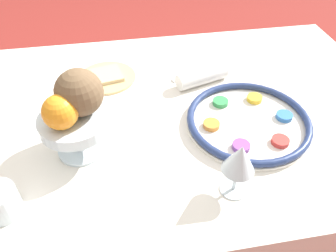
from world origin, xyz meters
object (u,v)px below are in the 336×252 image
at_px(wine_glass, 240,160).
at_px(cup_near, 0,202).
at_px(seder_plate, 248,121).
at_px(coconut, 79,93).
at_px(bread_plate, 107,77).
at_px(napkin_roll, 202,77).
at_px(fruit_stand, 76,126).
at_px(orange_fruit, 60,112).

xyz_separation_m(wine_glass, cup_near, (0.51, -0.03, -0.07)).
relative_size(seder_plate, coconut, 3.04).
relative_size(wine_glass, bread_plate, 0.74).
distance_m(seder_plate, cup_near, 0.65).
relative_size(seder_plate, napkin_roll, 1.93).
bearing_deg(wine_glass, bread_plate, -61.80).
distance_m(fruit_stand, orange_fruit, 0.08).
distance_m(seder_plate, napkin_roll, 0.24).
height_order(fruit_stand, coconut, coconut).
bearing_deg(cup_near, bread_plate, -116.34).
distance_m(coconut, bread_plate, 0.35).
height_order(coconut, bread_plate, coconut).
height_order(fruit_stand, napkin_roll, fruit_stand).
bearing_deg(napkin_roll, wine_glass, 85.70).
height_order(wine_glass, fruit_stand, wine_glass).
distance_m(bread_plate, cup_near, 0.54).
relative_size(wine_glass, napkin_roll, 0.80).
relative_size(napkin_roll, cup_near, 2.26).
xyz_separation_m(wine_glass, coconut, (0.33, -0.21, 0.07)).
height_order(seder_plate, wine_glass, wine_glass).
xyz_separation_m(seder_plate, napkin_roll, (0.08, -0.22, 0.01)).
bearing_deg(orange_fruit, seder_plate, -174.50).
xyz_separation_m(seder_plate, cup_near, (0.62, 0.18, 0.02)).
bearing_deg(orange_fruit, cup_near, 43.26).
relative_size(seder_plate, cup_near, 4.36).
bearing_deg(seder_plate, orange_fruit, 5.50).
height_order(wine_glass, orange_fruit, orange_fruit).
bearing_deg(wine_glass, fruit_stand, -28.46).
distance_m(orange_fruit, cup_near, 0.23).
bearing_deg(orange_fruit, napkin_roll, -146.38).
xyz_separation_m(seder_plate, fruit_stand, (0.46, 0.02, 0.07)).
bearing_deg(seder_plate, wine_glass, 62.03).
relative_size(coconut, cup_near, 1.43).
bearing_deg(seder_plate, bread_plate, -38.13).
relative_size(fruit_stand, napkin_roll, 0.98).
relative_size(orange_fruit, cup_near, 1.03).
height_order(fruit_stand, orange_fruit, orange_fruit).
distance_m(wine_glass, orange_fruit, 0.41).
bearing_deg(fruit_stand, bread_plate, -103.43).
distance_m(orange_fruit, coconut, 0.06).
bearing_deg(cup_near, seder_plate, -163.93).
xyz_separation_m(coconut, bread_plate, (-0.05, -0.30, -0.16)).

